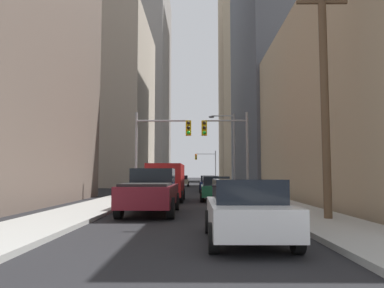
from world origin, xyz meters
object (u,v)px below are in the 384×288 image
pickup_truck_maroon (151,191)px  sedan_green (216,188)px  sedan_white (247,210)px  sedan_beige (182,181)px  traffic_signal_near_right (227,140)px  cargo_van_red (167,180)px  sedan_navy (210,184)px  sedan_grey (207,182)px  traffic_signal_far_right (207,161)px  traffic_signal_near_left (160,140)px

pickup_truck_maroon → sedan_green: bearing=67.9°
sedan_white → sedan_beige: 43.47m
sedan_white → traffic_signal_near_right: (0.97, 16.58, 3.25)m
cargo_van_red → traffic_signal_near_right: size_ratio=0.87×
sedan_navy → sedan_green: bearing=-90.2°
sedan_grey → cargo_van_red: bearing=-98.1°
traffic_signal_near_right → traffic_signal_far_right: (-0.27, 41.86, 0.03)m
sedan_navy → sedan_grey: same height
sedan_green → sedan_navy: bearing=89.8°
pickup_truck_maroon → cargo_van_red: cargo_van_red is taller
pickup_truck_maroon → sedan_green: size_ratio=1.29×
sedan_white → traffic_signal_near_right: bearing=86.7°
sedan_green → traffic_signal_near_left: (-3.73, 2.41, 3.28)m
sedan_navy → sedan_white: bearing=-90.1°
sedan_white → sedan_navy: same height
cargo_van_red → sedan_white: bearing=-77.6°
sedan_beige → traffic_signal_near_left: 26.98m
sedan_navy → traffic_signal_far_right: 32.88m
sedan_beige → traffic_signal_near_right: 27.29m
sedan_navy → traffic_signal_near_left: 10.42m
traffic_signal_far_right → sedan_grey: bearing=-91.4°
pickup_truck_maroon → traffic_signal_near_left: (-0.61, 10.08, 3.12)m
sedan_grey → traffic_signal_near_right: bearing=-87.7°
pickup_truck_maroon → sedan_white: 7.22m
sedan_navy → traffic_signal_near_right: bearing=-84.2°
pickup_truck_maroon → traffic_signal_far_right: traffic_signal_far_right is taller
pickup_truck_maroon → sedan_navy: pickup_truck_maroon is taller
pickup_truck_maroon → sedan_beige: size_ratio=1.29×
sedan_green → sedan_grey: (0.17, 22.36, 0.00)m
sedan_green → traffic_signal_far_right: size_ratio=0.70×
sedan_beige → traffic_signal_near_left: bearing=-91.1°
sedan_navy → traffic_signal_far_right: traffic_signal_far_right is taller
sedan_green → traffic_signal_near_left: traffic_signal_near_left is taller
pickup_truck_maroon → sedan_green: 8.28m
sedan_white → traffic_signal_near_left: bearing=102.7°
traffic_signal_near_right → sedan_beige: bearing=98.8°
sedan_grey → traffic_signal_near_right: traffic_signal_near_right is taller
sedan_green → traffic_signal_far_right: bearing=89.1°
sedan_grey → traffic_signal_near_right: size_ratio=0.71×
sedan_beige → traffic_signal_far_right: (3.89, 15.09, 3.27)m
pickup_truck_maroon → traffic_signal_far_right: size_ratio=0.90×
sedan_green → sedan_beige: (-3.19, 29.18, 0.00)m
pickup_truck_maroon → sedan_grey: (3.29, 30.03, -0.16)m
sedan_green → sedan_beige: size_ratio=1.00×
sedan_white → traffic_signal_far_right: bearing=89.3°
sedan_grey → sedan_beige: bearing=116.3°
sedan_white → sedan_navy: (0.04, 25.73, 0.00)m
pickup_truck_maroon → traffic_signal_near_left: bearing=93.5°
traffic_signal_near_left → cargo_van_red: bearing=-76.0°
cargo_van_red → sedan_grey: 22.93m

